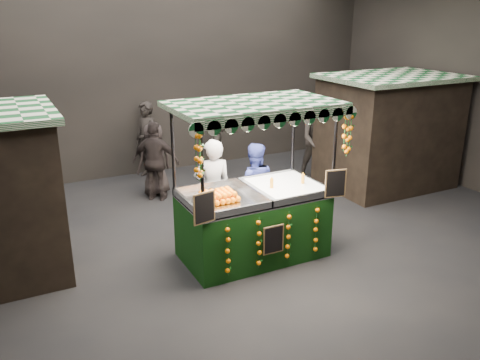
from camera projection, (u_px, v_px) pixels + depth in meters
name	position (u px, v px, depth m)	size (l,w,h in m)	color
ground	(251.00, 246.00, 8.74)	(12.00, 12.00, 0.00)	black
market_hall	(253.00, 50.00, 7.64)	(12.10, 10.10, 5.05)	black
neighbour_stall_right	(388.00, 131.00, 11.46)	(3.00, 2.20, 2.60)	black
juice_stall	(255.00, 212.00, 8.14)	(2.72, 1.60, 2.63)	black
vendor_grey	(213.00, 190.00, 8.78)	(0.75, 0.56, 1.87)	gray
vendor_blue	(254.00, 187.00, 9.22)	(1.00, 0.91, 1.68)	navy
shopper_0	(25.00, 189.00, 9.06)	(0.64, 0.44, 1.70)	#2D2625
shopper_1	(318.00, 140.00, 12.06)	(1.16, 1.06, 1.93)	#2E2925
shopper_2	(156.00, 161.00, 10.64)	(1.08, 0.94, 1.75)	black
shopper_3	(220.00, 145.00, 12.29)	(0.95, 1.15, 1.55)	#282420
shopper_4	(155.00, 160.00, 10.97)	(0.88, 0.65, 1.64)	#2E2625
shopper_5	(344.00, 133.00, 13.08)	(1.11, 1.69, 1.75)	black
shopper_6	(147.00, 140.00, 12.11)	(0.69, 0.81, 1.89)	black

